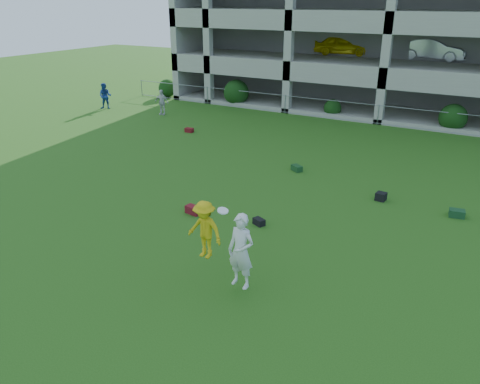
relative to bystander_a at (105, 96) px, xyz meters
The scene contains 13 objects.
ground 22.29m from the bystander_a, 39.85° to the right, with size 100.00×100.00×0.00m, color #235114.
bystander_a is the anchor object (origin of this frame).
bystander_b 4.40m from the bystander_a, ahead, with size 0.93×0.39×1.59m, color silver.
bag_red_a 18.27m from the bystander_a, 36.48° to the right, with size 0.55×0.30×0.28m, color #570E12.
bag_black_b 20.05m from the bystander_a, 31.59° to the right, with size 0.40×0.25×0.22m, color black.
bag_green_c 23.67m from the bystander_a, 16.21° to the right, with size 0.50×0.35×0.26m, color #153C1D.
crate_d 21.11m from the bystander_a, 17.82° to the right, with size 0.35×0.35×0.30m, color black.
bag_red_f 8.67m from the bystander_a, 14.47° to the right, with size 0.45×0.28×0.24m, color #550E0F.
bag_green_g 16.88m from the bystander_a, 17.39° to the right, with size 0.50×0.30×0.25m, color #143819.
frisbee_contest 22.58m from the bystander_a, 38.34° to the right, with size 2.16×0.88×2.08m.
parking_garage 22.34m from the bystander_a, 38.16° to the left, with size 30.00×14.00×12.00m.
fence 17.74m from the bystander_a, 15.47° to the left, with size 36.06×0.06×1.20m.
shrub_row 22.37m from the bystander_a, 14.06° to the left, with size 34.38×2.52×3.50m.
Camera 1 is at (6.27, -8.65, 6.98)m, focal length 35.00 mm.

